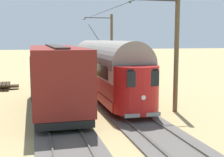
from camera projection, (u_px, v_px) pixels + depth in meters
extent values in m
plane|color=tan|center=(83.00, 102.00, 21.66)|extent=(220.00, 220.00, 0.00)
cube|color=#56514C|center=(111.00, 100.00, 22.16)|extent=(2.80, 80.00, 0.10)
cube|color=#59544C|center=(101.00, 99.00, 21.97)|extent=(0.07, 80.00, 0.08)
cube|color=#59544C|center=(121.00, 98.00, 22.33)|extent=(0.07, 80.00, 0.08)
cube|color=#382819|center=(65.00, 64.00, 52.86)|extent=(2.50, 0.24, 0.08)
cube|color=#382819|center=(65.00, 64.00, 52.24)|extent=(2.50, 0.24, 0.08)
cube|color=#382819|center=(66.00, 65.00, 51.62)|extent=(2.50, 0.24, 0.08)
cube|color=#382819|center=(66.00, 65.00, 50.99)|extent=(2.50, 0.24, 0.08)
cube|color=#382819|center=(66.00, 65.00, 50.37)|extent=(2.50, 0.24, 0.08)
cube|color=#56514C|center=(54.00, 103.00, 21.15)|extent=(2.80, 80.00, 0.10)
cube|color=#59544C|center=(43.00, 102.00, 20.95)|extent=(0.07, 80.00, 0.08)
cube|color=#59544C|center=(65.00, 101.00, 21.31)|extent=(0.07, 80.00, 0.08)
cube|color=#382819|center=(41.00, 65.00, 51.85)|extent=(2.50, 0.24, 0.08)
cube|color=#382819|center=(41.00, 65.00, 51.23)|extent=(2.50, 0.24, 0.08)
cube|color=#382819|center=(41.00, 65.00, 50.60)|extent=(2.50, 0.24, 0.08)
cube|color=#382819|center=(41.00, 66.00, 49.98)|extent=(2.50, 0.24, 0.08)
cube|color=#382819|center=(41.00, 66.00, 49.35)|extent=(2.50, 0.24, 0.08)
cube|color=red|center=(105.00, 87.00, 23.89)|extent=(2.65, 14.59, 0.55)
cube|color=red|center=(105.00, 77.00, 23.79)|extent=(2.55, 14.59, 0.95)
cube|color=beige|center=(105.00, 65.00, 23.67)|extent=(2.55, 14.59, 1.05)
cylinder|color=gray|center=(105.00, 58.00, 23.60)|extent=(2.65, 14.30, 2.65)
cylinder|color=red|center=(135.00, 89.00, 16.81)|extent=(2.55, 2.55, 2.55)
cylinder|color=red|center=(88.00, 66.00, 30.72)|extent=(2.55, 2.55, 2.55)
cube|color=black|center=(143.00, 73.00, 15.59)|extent=(1.63, 0.08, 0.36)
cube|color=black|center=(143.00, 79.00, 15.59)|extent=(1.73, 0.06, 0.80)
cube|color=black|center=(88.00, 65.00, 23.34)|extent=(0.04, 12.26, 0.80)
cube|color=black|center=(121.00, 64.00, 23.99)|extent=(0.04, 12.26, 0.80)
cylinder|color=silver|center=(143.00, 98.00, 15.63)|extent=(0.24, 0.06, 0.24)
cube|color=gray|center=(143.00, 115.00, 15.81)|extent=(1.94, 0.12, 0.20)
cylinder|color=black|center=(93.00, 32.00, 27.68)|extent=(0.07, 4.71, 1.58)
cylinder|color=black|center=(111.00, 101.00, 19.25)|extent=(0.10, 0.76, 0.76)
cylinder|color=black|center=(133.00, 100.00, 19.61)|extent=(0.10, 0.76, 0.76)
cylinder|color=black|center=(86.00, 81.00, 28.21)|extent=(0.10, 0.76, 0.76)
cylinder|color=black|center=(101.00, 81.00, 28.57)|extent=(0.10, 0.76, 0.76)
cube|color=maroon|center=(55.00, 73.00, 19.00)|extent=(2.90, 11.29, 3.20)
cube|color=#332D28|center=(55.00, 46.00, 18.79)|extent=(0.70, 10.17, 0.08)
cube|color=black|center=(56.00, 101.00, 19.23)|extent=(2.70, 11.29, 0.36)
cube|color=black|center=(31.00, 78.00, 18.66)|extent=(0.06, 2.20, 2.56)
cylinder|color=black|center=(48.00, 116.00, 15.25)|extent=(0.10, 0.84, 0.84)
cylinder|color=black|center=(76.00, 115.00, 15.61)|extent=(0.10, 0.84, 0.84)
cylinder|color=black|center=(42.00, 91.00, 22.84)|extent=(0.10, 0.84, 0.84)
cylinder|color=black|center=(62.00, 90.00, 23.20)|extent=(0.10, 0.84, 0.84)
cylinder|color=brown|center=(112.00, 47.00, 33.15)|extent=(0.28, 0.28, 7.04)
cylinder|color=#2D2D2D|center=(98.00, 18.00, 32.38)|extent=(2.93, 0.10, 0.10)
sphere|color=#334733|center=(84.00, 19.00, 32.03)|extent=(0.16, 0.16, 0.16)
cylinder|color=brown|center=(176.00, 54.00, 18.35)|extent=(0.28, 0.28, 7.04)
cylinder|color=#2D2D2D|center=(154.00, 0.00, 17.59)|extent=(2.93, 0.10, 0.10)
sphere|color=#334733|center=(130.00, 2.00, 17.24)|extent=(0.16, 0.16, 0.16)
cylinder|color=black|center=(98.00, 18.00, 32.38)|extent=(2.93, 0.02, 0.02)
cylinder|color=black|center=(99.00, 74.00, 33.93)|extent=(0.08, 0.08, 1.10)
cylinder|color=red|center=(99.00, 68.00, 33.85)|extent=(0.30, 0.30, 0.03)
cylinder|color=#262626|center=(98.00, 76.00, 33.91)|extent=(0.33, 0.04, 0.54)
cube|color=#382819|center=(8.00, 88.00, 27.14)|extent=(0.24, 2.40, 0.18)
cube|color=#382819|center=(5.00, 88.00, 27.06)|extent=(0.24, 2.40, 0.18)
cube|color=#382819|center=(1.00, 89.00, 26.99)|extent=(0.24, 2.40, 0.18)
cube|color=#382819|center=(5.00, 86.00, 27.33)|extent=(2.40, 0.24, 0.18)
cube|color=#382819|center=(5.00, 86.00, 27.04)|extent=(2.40, 0.24, 0.18)
cube|color=#382819|center=(4.00, 87.00, 26.75)|extent=(2.40, 0.24, 0.18)
cube|color=#382819|center=(8.00, 84.00, 27.09)|extent=(0.24, 2.40, 0.18)
cube|color=#382819|center=(4.00, 84.00, 27.02)|extent=(0.24, 2.40, 0.18)
cube|color=#382819|center=(1.00, 84.00, 26.94)|extent=(0.24, 2.40, 0.18)
cube|color=#B2A519|center=(46.00, 76.00, 33.53)|extent=(1.80, 0.60, 0.80)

